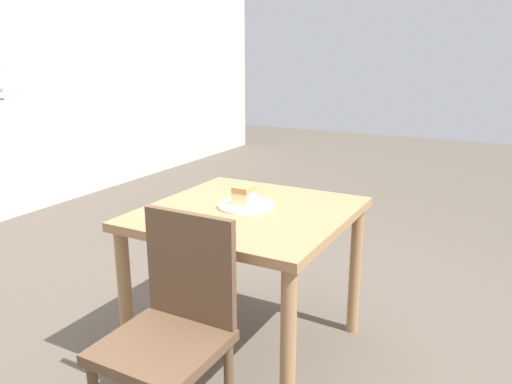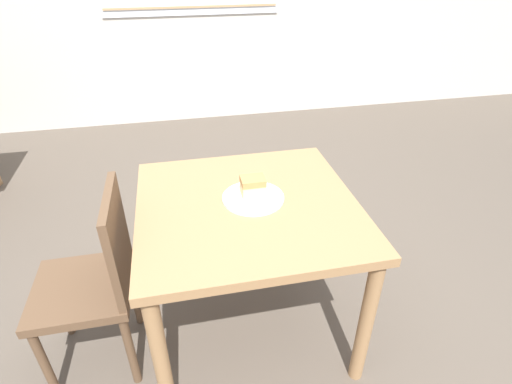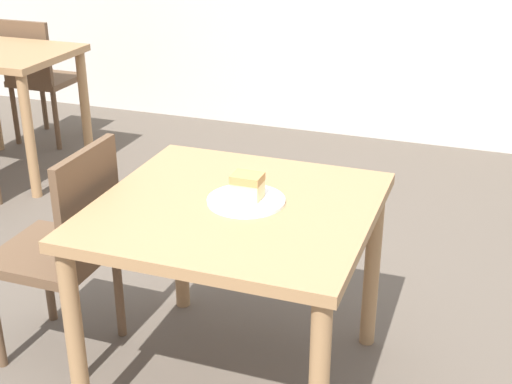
{
  "view_description": "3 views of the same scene",
  "coord_description": "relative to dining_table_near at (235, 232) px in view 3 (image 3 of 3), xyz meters",
  "views": [
    {
      "loc": [
        -1.82,
        -0.88,
        1.4
      ],
      "look_at": [
        0.14,
        0.18,
        0.78
      ],
      "focal_mm": 35.0,
      "sensor_mm": 36.0,
      "label": 1
    },
    {
      "loc": [
        -0.19,
        -1.18,
        1.65
      ],
      "look_at": [
        0.11,
        0.21,
        0.75
      ],
      "focal_mm": 28.0,
      "sensor_mm": 36.0,
      "label": 2
    },
    {
      "loc": [
        0.85,
        -1.81,
        1.72
      ],
      "look_at": [
        0.12,
        0.23,
        0.75
      ],
      "focal_mm": 50.0,
      "sensor_mm": 36.0,
      "label": 3
    }
  ],
  "objects": [
    {
      "name": "plate",
      "position": [
        0.03,
        0.03,
        0.11
      ],
      "size": [
        0.26,
        0.26,
        0.01
      ],
      "color": "white",
      "rests_on": "dining_table_near"
    },
    {
      "name": "dining_table_far",
      "position": [
        -2.06,
        1.45,
        0.01
      ],
      "size": [
        0.81,
        0.68,
        0.77
      ],
      "color": "#9E754C",
      "rests_on": "ground_plane"
    },
    {
      "name": "cake_slice",
      "position": [
        0.03,
        0.04,
        0.16
      ],
      "size": [
        0.1,
        0.08,
        0.08
      ],
      "color": "#E5CC89",
      "rests_on": "plate"
    },
    {
      "name": "dining_table_near",
      "position": [
        0.0,
        0.0,
        0.0
      ],
      "size": [
        0.91,
        0.89,
        0.72
      ],
      "color": "#9E754C",
      "rests_on": "ground_plane"
    },
    {
      "name": "chair_near_window",
      "position": [
        -0.65,
        -0.06,
        -0.14
      ],
      "size": [
        0.39,
        0.39,
        0.86
      ],
      "rotation": [
        0.0,
        0.0,
        -1.57
      ],
      "color": "brown",
      "rests_on": "ground_plane"
    },
    {
      "name": "chair_far_opposite",
      "position": [
        -2.2,
        1.98,
        -0.14
      ],
      "size": [
        0.39,
        0.39,
        0.86
      ],
      "rotation": [
        0.0,
        0.0,
        3.14
      ],
      "color": "brown",
      "rests_on": "ground_plane"
    }
  ]
}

